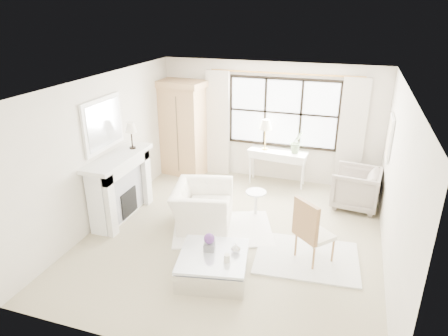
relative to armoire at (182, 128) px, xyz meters
The scene contains 32 objects.
floor 3.32m from the armoire, 50.22° to the right, with size 5.50×5.50×0.00m, color tan.
ceiling 3.49m from the armoire, 50.22° to the right, with size 5.50×5.50×0.00m, color white.
wall_back 2.04m from the armoire, 10.06° to the left, with size 5.00×5.00×0.00m, color white.
wall_front 5.52m from the armoire, 68.81° to the right, with size 5.00×5.00×0.00m, color silver.
wall_left 2.46m from the armoire, 101.90° to the right, with size 5.50×5.50×0.00m, color beige.
wall_right 5.10m from the armoire, 28.06° to the right, with size 5.50×5.50×0.00m, color beige.
window_pane 2.36m from the armoire, ahead, with size 2.40×0.02×1.50m, color white.
window_frame 2.36m from the armoire, ahead, with size 2.50×0.04×1.50m, color black, non-canonical shape.
curtain_rod 2.67m from the armoire, ahead, with size 0.04×0.04×3.30m, color #BA8440.
curtain_left 0.84m from the armoire, 17.71° to the left, with size 0.55×0.10×2.47m, color silver.
curtain_right 3.80m from the armoire, ahead, with size 0.55×0.10×2.47m, color beige.
fireplace 2.46m from the armoire, 96.63° to the right, with size 0.58×1.66×1.26m.
mirror_frame 2.54m from the armoire, 101.21° to the right, with size 0.05×1.15×0.95m, color white.
mirror_glass 2.54m from the armoire, 100.52° to the right, with size 0.02×1.00×0.80m, color silver.
art_frame 4.54m from the armoire, ahead, with size 0.04×0.62×0.82m, color white.
art_canvas 4.52m from the armoire, ahead, with size 0.01×0.52×0.72m, color beige.
mantel_lamp 2.03m from the armoire, 95.31° to the right, with size 0.22×0.22×0.51m.
armoire is the anchor object (origin of this frame).
console_table 2.40m from the armoire, ahead, with size 1.34×0.58×0.80m.
console_lamp 1.99m from the armoire, ahead, with size 0.28×0.28×0.69m.
orchid_plant 2.68m from the armoire, ahead, with size 0.28×0.22×0.50m, color #5E764E.
side_table 2.79m from the armoire, 35.43° to the right, with size 0.40×0.40×0.51m.
rug_left 3.08m from the armoire, 52.60° to the right, with size 1.77×1.25×0.03m, color white.
rug_right 4.43m from the armoire, 39.21° to the right, with size 1.63×1.22×0.03m, color white.
club_armchair 2.68m from the armoire, 58.96° to the right, with size 1.17×1.02×0.76m, color white.
wingback_chair 4.11m from the armoire, ahead, with size 0.87×0.90×0.82m, color gray.
french_chair 4.44m from the armoire, 38.72° to the right, with size 0.68×0.68×1.08m.
coffee_table 4.24m from the armoire, 60.57° to the right, with size 1.17×1.17×0.38m.
planter_box 4.06m from the armoire, 61.06° to the right, with size 0.16×0.16×0.12m, color slate.
planter_flowers 4.03m from the armoire, 61.06° to the right, with size 0.16×0.16×0.16m, color #5C3079.
pillar_candle 4.40m from the armoire, 58.40° to the right, with size 0.09×0.09×0.12m, color beige.
coffee_vase 4.21m from the armoire, 55.87° to the right, with size 0.14×0.14×0.15m, color silver.
Camera 1 is at (1.73, -5.90, 3.82)m, focal length 32.00 mm.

